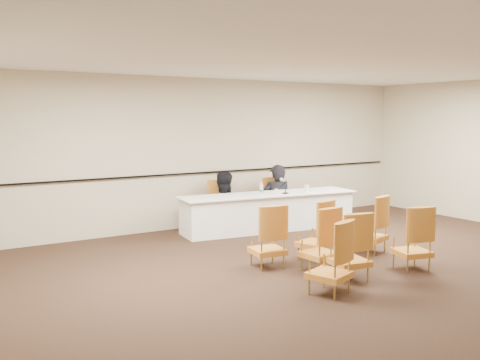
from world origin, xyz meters
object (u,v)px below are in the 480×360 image
panelist_second (222,214)px  aud_chair_front_left (267,236)px  panelist_second_chair (222,205)px  aud_chair_back_mid (350,246)px  water_bottle (261,188)px  aud_chair_back_right (412,237)px  microphone (285,186)px  aud_chair_front_right (370,224)px  aud_chair_extra (320,239)px  panel_table (269,212)px  drinking_glass (276,191)px  panelist_main_chair (276,201)px  coffee_cup (307,189)px  aud_chair_front_mid (315,230)px  panelist_main (276,206)px  aud_chair_back_left (329,257)px

panelist_second → aud_chair_front_left: size_ratio=1.80×
panelist_second_chair → aud_chair_back_mid: 3.93m
aud_chair_back_mid → panelist_second: bearing=95.8°
water_bottle → aud_chair_back_right: (0.35, -3.38, -0.37)m
microphone → aud_chair_front_right: size_ratio=0.32×
panelist_second → aud_chair_front_left: bearing=95.2°
aud_chair_front_left → aud_chair_extra: (0.52, -0.58, 0.00)m
panel_table → drinking_glass: 0.44m
panelist_main_chair → aud_chair_back_mid: bearing=-104.7°
drinking_glass → coffee_cup: coffee_cup is taller
panelist_second → microphone: size_ratio=5.56×
microphone → aud_chair_front_mid: 2.29m
panelist_main → water_bottle: bearing=54.7°
drinking_glass → aud_chair_back_right: (0.06, -3.27, -0.30)m
panelist_second → aud_chair_back_mid: size_ratio=1.80×
water_bottle → drinking_glass: water_bottle is taller
aud_chair_front_mid → panel_table: bearing=58.4°
panel_table → panelist_main: bearing=49.0°
aud_chair_front_mid → aud_chair_back_mid: 1.10m
aud_chair_back_right → aud_chair_extra: same height
drinking_glass → aud_chair_back_mid: 3.36m
panel_table → microphone: size_ratio=11.76×
water_bottle → coffee_cup: (0.93, -0.25, -0.05)m
panelist_main_chair → aud_chair_back_mid: size_ratio=1.00×
aud_chair_extra → aud_chair_back_mid: bearing=-86.1°
panelist_second_chair → coffee_cup: 1.72m
water_bottle → aud_chair_back_left: bearing=-111.7°
aud_chair_front_mid → aud_chair_front_right: 1.07m
panelist_second → drinking_glass: size_ratio=17.06×
aud_chair_front_right → aud_chair_back_mid: bearing=-162.9°
panelist_second → aud_chair_extra: panelist_second is taller
panelist_second → panelist_second_chair: bearing=22.5°
aud_chair_front_mid → panelist_second: bearing=75.6°
panelist_main_chair → microphone: microphone is taller
aud_chair_front_left → water_bottle: bearing=66.4°
panelist_main → aud_chair_front_mid: panelist_main is taller
aud_chair_front_left → aud_chair_extra: 0.77m
microphone → aud_chair_front_left: 2.73m
drinking_glass → coffee_cup: (0.65, -0.14, 0.02)m
aud_chair_front_right → aud_chair_extra: same height
drinking_glass → aud_chair_extra: aud_chair_extra is taller
water_bottle → aud_chair_extra: (-0.86, -2.75, -0.37)m
panelist_main_chair → microphone: 0.82m
water_bottle → aud_chair_back_right: 3.41m
aud_chair_back_right → aud_chair_back_mid: bearing=-168.7°
coffee_cup → aud_chair_front_mid: size_ratio=0.15×
aud_chair_front_left → aud_chair_back_mid: (0.59, -1.11, 0.00)m
drinking_glass → aud_chair_back_right: size_ratio=0.11×
microphone → drinking_glass: microphone is taller
panel_table → aud_chair_back_mid: aud_chair_back_mid is taller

